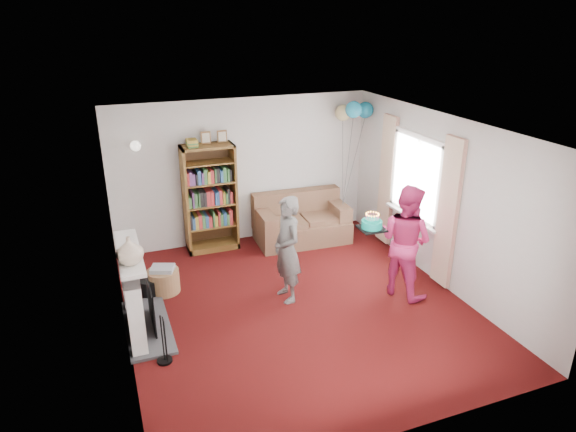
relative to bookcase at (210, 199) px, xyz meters
name	(u,v)px	position (x,y,z in m)	size (l,w,h in m)	color
ground	(297,306)	(0.66, -2.30, -0.89)	(5.00, 5.00, 0.00)	black
wall_back	(243,171)	(0.66, 0.21, 0.36)	(4.50, 0.02, 2.50)	silver
wall_left	(116,250)	(-1.60, -2.30, 0.36)	(0.02, 5.00, 2.50)	silver
wall_right	(442,202)	(2.92, -2.30, 0.36)	(0.02, 5.00, 2.50)	silver
ceiling	(298,127)	(0.66, -2.30, 1.61)	(4.50, 5.00, 0.01)	white
fireplace	(137,295)	(-1.43, -2.11, -0.38)	(0.55, 1.80, 1.12)	#3F3F42
window_bay	(415,192)	(2.87, -1.70, 0.31)	(0.14, 2.02, 2.20)	white
wall_sconce	(135,146)	(-1.09, 0.06, 0.99)	(0.16, 0.23, 0.16)	gold
bookcase	(210,199)	(0.00, 0.00, 0.00)	(0.86, 0.42, 2.03)	#472B14
sofa	(301,223)	(1.56, -0.23, -0.57)	(1.60, 0.85, 0.85)	brown
wicker_basket	(164,280)	(-1.00, -1.24, -0.71)	(0.46, 0.46, 0.40)	olive
person_striped	(287,249)	(0.61, -2.05, -0.13)	(0.56, 0.37, 1.53)	black
person_magenta	(405,241)	(2.22, -2.49, -0.08)	(0.80, 0.62, 1.64)	#C92865
birthday_cake	(372,224)	(1.61, -2.57, 0.30)	(0.33, 0.33, 0.22)	black
balloons	(354,111)	(2.56, -0.15, 1.33)	(0.69, 0.69, 1.77)	#3F3F3F
mantel_vase	(129,250)	(-1.46, -2.45, 0.39)	(0.31, 0.31, 0.32)	beige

